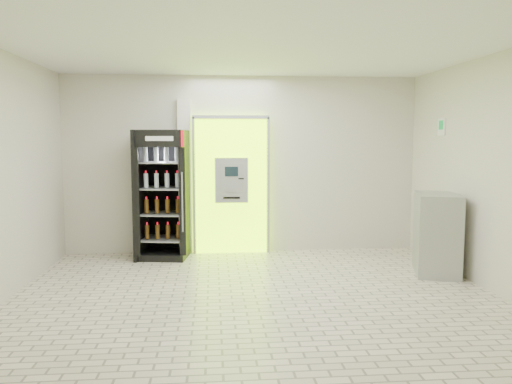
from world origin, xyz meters
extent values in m
plane|color=beige|center=(0.00, 0.00, 0.00)|extent=(6.00, 6.00, 0.00)
plane|color=beige|center=(0.00, 2.50, 1.50)|extent=(6.00, 0.00, 6.00)
plane|color=beige|center=(0.00, -2.50, 1.50)|extent=(6.00, 0.00, 6.00)
plane|color=beige|center=(3.00, 0.00, 1.50)|extent=(0.00, 5.00, 5.00)
plane|color=white|center=(0.00, 0.00, 3.00)|extent=(6.00, 6.00, 0.00)
cube|color=#A3FF00|center=(-0.20, 2.43, 1.15)|extent=(1.20, 0.12, 2.30)
cube|color=gray|center=(-0.20, 2.36, 2.30)|extent=(1.28, 0.04, 0.06)
cube|color=gray|center=(-0.83, 2.36, 1.15)|extent=(0.04, 0.04, 2.30)
cube|color=gray|center=(0.43, 2.36, 1.15)|extent=(0.04, 0.04, 2.30)
cube|color=black|center=(-0.10, 2.38, 0.50)|extent=(0.62, 0.01, 0.67)
cube|color=black|center=(-0.54, 2.38, 1.98)|extent=(0.22, 0.01, 0.18)
cube|color=#989A9F|center=(-0.20, 2.32, 1.25)|extent=(0.55, 0.12, 0.75)
cube|color=black|center=(-0.20, 2.25, 1.40)|extent=(0.22, 0.01, 0.16)
cube|color=gray|center=(-0.20, 2.25, 1.12)|extent=(0.16, 0.01, 0.12)
cube|color=black|center=(-0.04, 2.25, 1.28)|extent=(0.09, 0.01, 0.02)
cube|color=black|center=(-0.20, 2.25, 0.96)|extent=(0.28, 0.01, 0.03)
cube|color=silver|center=(-0.98, 2.45, 1.30)|extent=(0.22, 0.10, 2.60)
cube|color=#193FB2|center=(-0.98, 2.40, 1.65)|extent=(0.09, 0.01, 0.06)
cube|color=red|center=(-0.98, 2.40, 1.52)|extent=(0.09, 0.01, 0.06)
cube|color=yellow|center=(-0.98, 2.40, 1.39)|extent=(0.09, 0.01, 0.06)
cube|color=orange|center=(-0.98, 2.40, 1.26)|extent=(0.09, 0.01, 0.06)
cube|color=red|center=(-0.98, 2.40, 1.13)|extent=(0.09, 0.01, 0.06)
cube|color=black|center=(-1.33, 2.14, 1.04)|extent=(0.87, 0.81, 2.08)
cube|color=black|center=(-1.33, 2.46, 1.04)|extent=(0.78, 0.16, 2.08)
cube|color=red|center=(-1.33, 1.79, 1.94)|extent=(0.76, 0.12, 0.25)
cube|color=white|center=(-1.33, 1.78, 1.94)|extent=(0.43, 0.07, 0.07)
cube|color=black|center=(-1.33, 2.14, 0.05)|extent=(0.87, 0.81, 0.10)
cylinder|color=gray|center=(-0.99, 1.76, 0.96)|extent=(0.03, 0.03, 0.94)
cube|color=gray|center=(-1.33, 2.14, 0.31)|extent=(0.74, 0.69, 0.02)
cube|color=gray|center=(-1.33, 2.14, 0.73)|extent=(0.74, 0.69, 0.02)
cube|color=gray|center=(-1.33, 2.14, 1.14)|extent=(0.74, 0.69, 0.02)
cube|color=gray|center=(-1.33, 2.14, 1.56)|extent=(0.74, 0.69, 0.02)
cube|color=#989A9F|center=(2.70, 0.81, 0.58)|extent=(0.81, 1.00, 1.16)
cube|color=gray|center=(2.41, 0.81, 0.64)|extent=(0.26, 0.81, 0.01)
cube|color=white|center=(2.99, 1.40, 2.12)|extent=(0.02, 0.22, 0.26)
cube|color=#0C8639|center=(2.98, 1.40, 2.15)|extent=(0.00, 0.14, 0.14)
camera|label=1|loc=(-0.51, -6.01, 1.93)|focal=35.00mm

